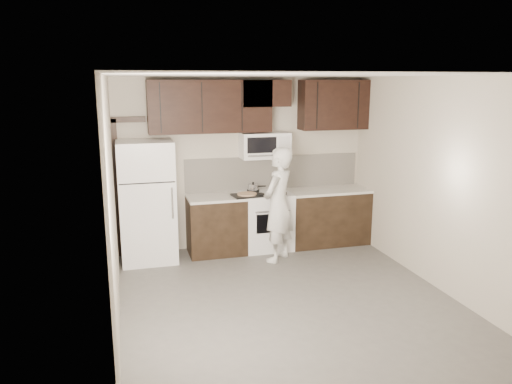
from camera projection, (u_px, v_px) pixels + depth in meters
name	position (u px, v px, depth m)	size (l,w,h in m)	color
floor	(287.00, 300.00, 6.15)	(4.50, 4.50, 0.00)	#565350
back_wall	(243.00, 163.00, 7.97)	(4.00, 4.00, 0.00)	#BBB29F
ceiling	(291.00, 75.00, 5.56)	(4.50, 4.50, 0.00)	white
counter_run	(285.00, 219.00, 8.03)	(2.95, 0.64, 0.91)	black
stove	(266.00, 220.00, 7.95)	(0.76, 0.66, 0.94)	white
backsplash	(273.00, 172.00, 8.12)	(2.90, 0.02, 0.54)	beige
upper_cabinets	(259.00, 104.00, 7.65)	(3.48, 0.35, 0.78)	black
microwave	(265.00, 145.00, 7.80)	(0.76, 0.42, 0.40)	white
refrigerator	(147.00, 202.00, 7.33)	(0.80, 0.76, 1.80)	white
door_trim	(120.00, 176.00, 7.46)	(0.50, 0.08, 2.12)	black
saucepan	(253.00, 188.00, 7.93)	(0.29, 0.17, 0.16)	silver
baking_tray	(247.00, 195.00, 7.63)	(0.44, 0.33, 0.02)	black
pizza	(247.00, 194.00, 7.63)	(0.30, 0.30, 0.02)	tan
person	(278.00, 205.00, 7.34)	(0.62, 0.41, 1.70)	silver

